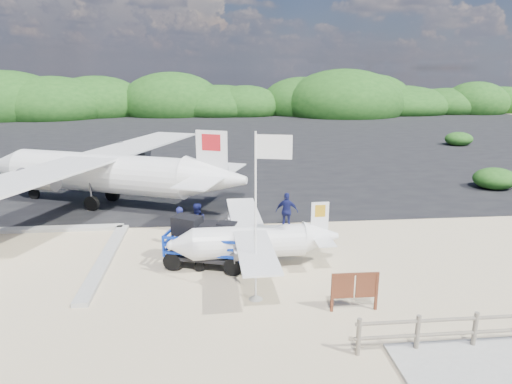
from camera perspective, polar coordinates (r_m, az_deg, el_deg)
ground at (r=16.11m, az=-3.41°, el=-10.04°), size 160.00×160.00×0.00m
asphalt_apron at (r=45.09m, az=-4.85°, el=6.42°), size 90.00×50.00×0.04m
walkway_pad at (r=12.49m, az=25.74°, el=-19.86°), size 3.50×2.50×0.10m
vegetation_band at (r=69.91m, az=-5.13°, el=9.54°), size 124.00×8.00×4.40m
fence at (r=13.42m, az=25.41°, el=-17.19°), size 6.40×2.00×1.10m
baggage_cart at (r=16.74m, az=-6.01°, el=-9.09°), size 3.44×2.56×1.53m
flagpole at (r=14.42m, az=-0.05°, el=-13.22°), size 1.11×0.66×5.18m
signboard at (r=14.12m, az=12.07°, el=-14.26°), size 1.49×0.16×1.22m
crew_a at (r=18.35m, az=-9.49°, el=-4.26°), size 0.60×0.40×1.63m
crew_b at (r=18.33m, az=-7.42°, el=-4.02°), size 0.98×0.85×1.73m
crew_c at (r=19.95m, az=3.89°, el=-2.41°), size 1.05×0.63×1.67m
aircraft_large at (r=40.31m, az=23.45°, el=4.16°), size 22.74×22.74×5.24m
aircraft_small at (r=47.31m, az=-19.56°, el=6.01°), size 6.40×6.40×2.25m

